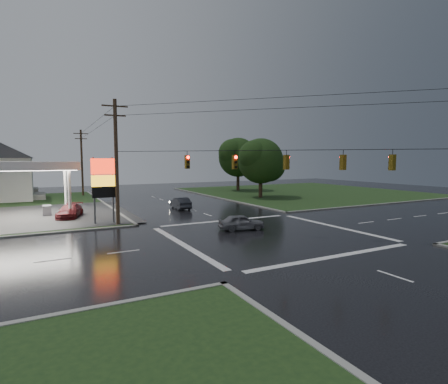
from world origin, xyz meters
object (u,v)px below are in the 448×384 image
utility_pole_n (82,162)px  car_north (180,203)px  tree_ne_near (262,161)px  car_crossing (241,222)px  utility_pole_nw (116,160)px  car_pump (70,211)px  pylon_sign (103,180)px  tree_ne_far (239,157)px

utility_pole_n → car_north: size_ratio=2.50×
tree_ne_near → car_crossing: (-15.04, -19.48, -4.92)m
car_crossing → utility_pole_nw: bearing=63.4°
car_crossing → car_pump: 17.85m
utility_pole_n → car_crossing: bearing=-76.4°
pylon_sign → car_pump: pylon_sign is taller
tree_ne_near → tree_ne_far: tree_ne_far is taller
utility_pole_n → car_pump: bearing=-98.9°
utility_pole_n → car_north: (8.51, -21.56, -4.78)m
pylon_sign → tree_ne_near: 27.23m
utility_pole_nw → tree_ne_far: utility_pole_nw is taller
utility_pole_nw → car_north: 12.08m
pylon_sign → car_crossing: size_ratio=1.58×
tree_ne_far → car_pump: (-30.15, -18.35, -5.51)m
pylon_sign → car_north: size_ratio=1.43×
pylon_sign → tree_ne_near: size_ratio=0.67×
utility_pole_nw → car_crossing: 12.19m
utility_pole_n → tree_ne_near: size_ratio=1.17×
utility_pole_n → tree_ne_far: 26.96m
pylon_sign → utility_pole_n: utility_pole_n is taller
utility_pole_n → car_crossing: (8.61, -35.48, -4.82)m
utility_pole_n → tree_ne_far: utility_pole_n is taller
utility_pole_nw → car_pump: 8.69m
car_north → car_crossing: size_ratio=1.11×
pylon_sign → utility_pole_n: 27.56m
tree_ne_far → utility_pole_n: bearing=171.5°
pylon_sign → car_crossing: 12.93m
tree_ne_near → utility_pole_nw: bearing=-152.1°
pylon_sign → tree_ne_far: (27.65, 23.49, 2.17)m
car_crossing → utility_pole_n: bearing=26.0°
pylon_sign → utility_pole_nw: (1.00, -1.00, 1.71)m
utility_pole_n → tree_ne_near: bearing=-34.1°
utility_pole_nw → tree_ne_near: bearing=27.9°
tree_ne_near → car_north: size_ratio=2.14×
car_pump → tree_ne_far: bearing=48.6°
car_north → car_pump: 12.04m
pylon_sign → utility_pole_n: bearing=87.9°
tree_ne_near → car_north: 16.84m
tree_ne_far → car_crossing: (-18.04, -31.48, -5.53)m
utility_pole_n → tree_ne_far: (26.65, -4.01, 0.71)m
tree_ne_near → tree_ne_far: size_ratio=0.92×
tree_ne_near → car_pump: 28.30m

